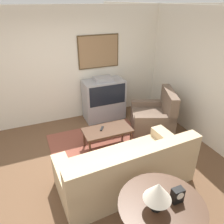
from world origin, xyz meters
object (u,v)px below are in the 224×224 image
Objects in this scene: armchair at (154,118)px; table_lamp at (158,192)px; console_table at (162,209)px; tv at (104,99)px; couch at (127,170)px; mantel_clock at (177,195)px; coffee_table at (107,131)px.

armchair is 2.92m from table_lamp.
table_lamp is at bearing -170.04° from console_table.
couch is at bearing -101.67° from tv.
mantel_clock is (0.28, -0.00, -0.17)m from table_lamp.
coffee_table is 2.24m from mantel_clock.
tv is at bearing -118.35° from armchair.
couch reaches higher than console_table.
table_lamp is at bearing -97.32° from coffee_table.
table_lamp is (-1.53, -2.40, 0.69)m from armchair.
coffee_table is 2.63× the size of table_lamp.
tv reaches higher than mantel_clock.
couch is at bearing 85.05° from console_table.
mantel_clock is (0.08, -1.10, 0.53)m from couch.
mantel_clock reaches higher than coffee_table.
table_lamp is at bearing 179.77° from mantel_clock.
armchair reaches higher than couch.
mantel_clock is (0.18, -0.02, 0.16)m from console_table.
table_lamp is at bearing -10.11° from armchair.
tv is 2.96× the size of table_lamp.
mantel_clock reaches higher than couch.
mantel_clock reaches higher than console_table.
tv is 1.13× the size of coffee_table.
mantel_clock is at bearing -96.60° from tv.
table_lamp is (-0.67, -3.44, 0.48)m from tv.
tv is 1.31m from coffee_table.
console_table is at bearing 9.96° from table_lamp.
tv is 0.50× the size of couch.
armchair is at bearing -50.71° from tv.
armchair is (1.33, 1.29, 0.01)m from couch.
tv is 0.91× the size of armchair.
couch is 1.23m from mantel_clock.
tv is at bearing 72.49° from coffee_table.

